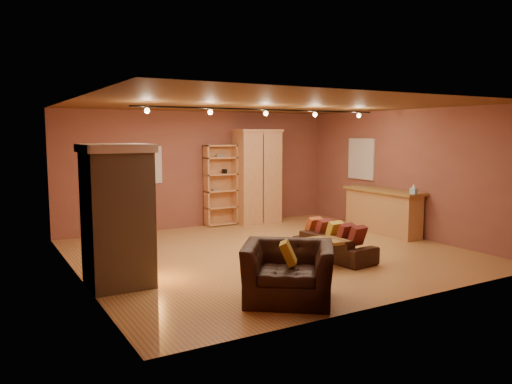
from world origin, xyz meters
TOP-DOWN VIEW (x-y plane):
  - floor at (0.00, 0.00)m, footprint 7.00×7.00m
  - ceiling at (0.00, 0.00)m, footprint 7.00×7.00m
  - back_wall at (0.00, 3.25)m, footprint 7.00×0.02m
  - left_wall at (-3.50, 0.00)m, footprint 0.02×6.50m
  - right_wall at (3.50, 0.00)m, footprint 0.02×6.50m
  - fireplace at (-3.04, -0.60)m, footprint 1.01×0.98m
  - back_window at (-1.30, 3.23)m, footprint 0.56×0.04m
  - bookcase at (0.44, 3.14)m, footprint 0.82×0.32m
  - armoire at (1.40, 2.95)m, footprint 1.17×0.66m
  - bar_counter at (3.20, 0.35)m, footprint 0.57×2.11m
  - tissue_box at (3.15, -0.60)m, footprint 0.13×0.13m
  - right_window at (3.47, 1.40)m, footprint 0.05×0.90m
  - loveseat at (0.76, -0.96)m, footprint 0.65×1.64m
  - armchair at (-1.22, -2.43)m, footprint 1.43×1.35m
  - coffee_table at (0.36, -1.25)m, footprint 0.63×0.63m
  - track_rail at (0.00, 0.20)m, footprint 5.20×0.09m

SIDE VIEW (x-z plane):
  - floor at x=0.00m, z-range 0.00..0.00m
  - loveseat at x=0.76m, z-range -0.01..0.69m
  - coffee_table at x=0.36m, z-range 0.16..0.62m
  - bar_counter at x=3.20m, z-range 0.01..1.02m
  - armchair at x=-1.22m, z-range 0.00..1.05m
  - bookcase at x=0.44m, z-range 0.02..2.01m
  - fireplace at x=-3.04m, z-range 0.00..2.12m
  - tissue_box at x=3.15m, z-range 1.00..1.20m
  - armoire at x=1.40m, z-range 0.00..2.38m
  - back_wall at x=0.00m, z-range 0.00..2.80m
  - left_wall at x=-3.50m, z-range 0.00..2.80m
  - right_wall at x=3.50m, z-range 0.00..2.80m
  - back_window at x=-1.30m, z-range 1.12..1.98m
  - right_window at x=3.47m, z-range 1.15..2.15m
  - track_rail at x=0.00m, z-range 2.62..2.75m
  - ceiling at x=0.00m, z-range 2.80..2.80m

